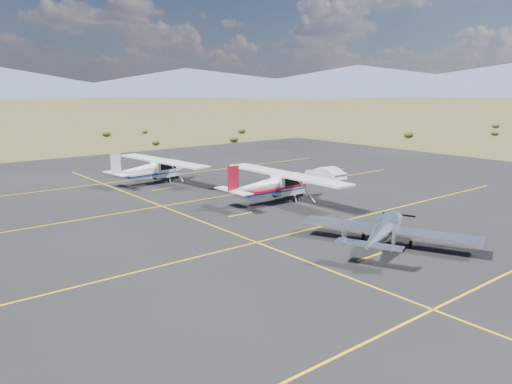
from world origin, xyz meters
name	(u,v)px	position (x,y,z in m)	size (l,w,h in m)	color
ground	(355,231)	(0.00, 0.00, 0.00)	(1600.00, 1600.00, 0.00)	#383D1C
apron	(278,209)	(0.00, 7.00, 0.00)	(72.00, 72.00, 0.02)	black
aircraft_low_wing	(385,229)	(-1.15, -2.99, 1.02)	(7.34, 9.53, 2.13)	silver
aircraft_cessna	(274,184)	(1.30, 9.03, 1.38)	(7.34, 12.24, 3.11)	silver
aircraft_plain	(152,168)	(-2.26, 21.69, 1.32)	(7.10, 11.76, 2.96)	white
sedan	(325,174)	(10.32, 12.27, 0.70)	(1.46, 4.19, 1.38)	silver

